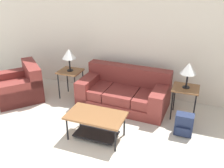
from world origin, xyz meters
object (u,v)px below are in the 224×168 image
Objects in this scene: table_lamp_right at (189,69)px; table_lamp_left at (69,54)px; side_table_right at (185,91)px; backpack at (184,125)px; armchair at (20,86)px; couch at (124,93)px; coffee_table at (96,121)px; side_table_left at (70,74)px.

table_lamp_left is at bearing 180.00° from table_lamp_right.
side_table_right reaches higher than backpack.
armchair is 3.70m from side_table_right.
backpack is at bearing -13.08° from table_lamp_left.
table_lamp_right is 1.24× the size of backpack.
backpack is (1.36, -0.66, -0.09)m from couch.
side_table_right is at bearing 7.17° from armchair.
table_lamp_right reaches higher than backpack.
table_lamp_left is at bearing 166.92° from backpack.
table_lamp_right is at bearing -135.00° from side_table_right.
coffee_table is 1.54× the size of side_table_left.
side_table_right is (1.28, -0.05, 0.29)m from couch.
table_lamp_right is (2.57, -0.00, 0.47)m from side_table_left.
table_lamp_right is at bearing -2.18° from couch.
couch is 3.81× the size of table_lamp_right.
backpack is (0.08, -0.62, -0.38)m from side_table_right.
armchair reaches higher than side_table_right.
coffee_table is 2.00× the size of table_lamp_left.
side_table_right is 1.60× the size of backpack.
table_lamp_left reaches higher than coffee_table.
armchair reaches higher than coffee_table.
armchair reaches higher than backpack.
table_lamp_left is (-2.57, -0.00, 0.47)m from side_table_right.
table_lamp_right is (1.37, 1.27, 0.70)m from coffee_table.
table_lamp_right is (3.66, 0.46, 0.77)m from armchair.
table_lamp_right is (2.57, 0.00, 0.00)m from table_lamp_left.
armchair is 1.22m from side_table_left.
table_lamp_left is at bearing 133.33° from coffee_table.
couch is at bearing 2.18° from table_lamp_left.
coffee_table is (-0.09, -1.32, 0.06)m from couch.
side_table_left is 1.29× the size of table_lamp_right.
side_table_right is at bearing 97.18° from backpack.
table_lamp_left is (0.00, -0.00, 0.47)m from side_table_left.
couch is 1.32m from coffee_table.
table_lamp_right is at bearing -0.00° from side_table_left.
backpack is at bearing -26.01° from couch.
table_lamp_left is (-1.20, 1.27, 0.70)m from coffee_table.
side_table_right is at bearing -2.18° from couch.
side_table_left is 2.75m from backpack.
side_table_right reaches higher than coffee_table.
armchair is 3.77m from table_lamp_right.
side_table_left is at bearing -177.82° from couch.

